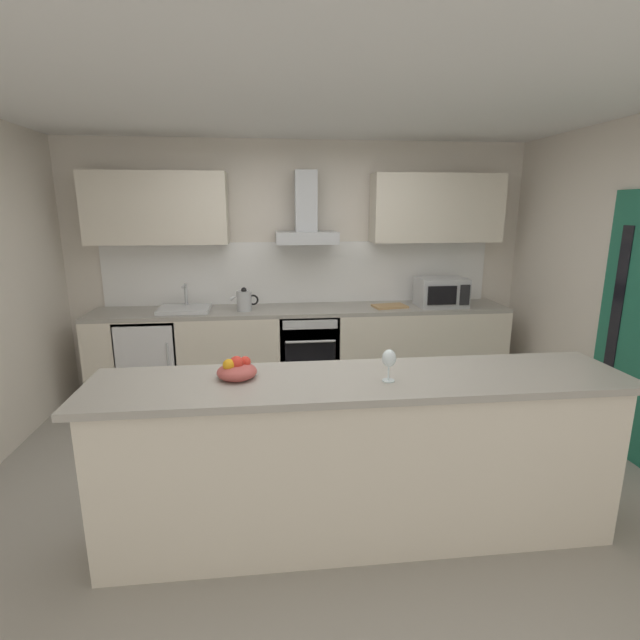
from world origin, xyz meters
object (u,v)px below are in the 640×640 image
Objects in this scene: wine_glass at (389,359)px; microwave at (441,292)px; fruit_bowl at (237,370)px; oven at (308,349)px; sink at (185,308)px; kettle at (244,301)px; range_hood at (306,221)px; refrigerator at (152,358)px; chopping_board at (390,306)px.

microwave is at bearing 63.49° from wine_glass.
oven is at bearing 75.46° from fruit_bowl.
sink is at bearing 179.49° from oven.
range_hood is (0.64, 0.16, 0.78)m from kettle.
refrigerator is (-1.59, -0.00, -0.03)m from oven.
fruit_bowl is (-0.58, -2.38, -0.75)m from range_hood.
oven is 4.50× the size of wine_glass.
microwave is 2.27× the size of fruit_bowl.
kettle is at bearing 110.42° from wine_glass.
microwave is 1.47× the size of chopping_board.
fruit_bowl reaches higher than oven.
wine_glass reaches higher than oven.
fruit_bowl is at bearing 170.17° from wine_glass.
refrigerator is 2.94× the size of kettle.
oven is 2.49m from wine_glass.
range_hood reaches higher than microwave.
oven is 2.40m from fruit_bowl.
chopping_board is at bearing -1.58° from oven.
refrigerator is at bearing 179.51° from chopping_board.
refrigerator is 2.10m from range_hood.
range_hood reaches higher than sink.
sink is at bearing 175.73° from kettle.
refrigerator is 1.70× the size of microwave.
oven is 1.53m from microwave.
fruit_bowl is at bearing -65.76° from refrigerator.
refrigerator is 4.78× the size of wine_glass.
wine_glass is at bearing -84.41° from oven.
kettle reaches higher than chopping_board.
kettle reaches higher than refrigerator.
sink is at bearing 179.06° from chopping_board.
sink is 0.69× the size of range_hood.
range_hood reaches higher than wine_glass.
range_hood reaches higher than chopping_board.
wine_glass is at bearing -58.42° from sink.
microwave reaches higher than wine_glass.
microwave reaches higher than chopping_board.
fruit_bowl is (-2.00, -2.22, -0.01)m from microwave.
sink is (-1.24, 0.01, 0.47)m from oven.
refrigerator is 1.12m from kettle.
chopping_board is (1.50, 0.01, -0.09)m from kettle.
microwave is 1.60m from range_hood.
range_hood is at bearing 173.64° from microwave.
fruit_bowl reaches higher than refrigerator.
refrigerator is at bearing 114.24° from fruit_bowl.
oven is 2.77× the size of kettle.
chopping_board reaches higher than oven.
range_hood is at bearing 95.31° from wine_glass.
range_hood reaches higher than refrigerator.
chopping_board is (0.86, -0.02, 0.45)m from oven.
microwave is at bearing -1.13° from oven.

